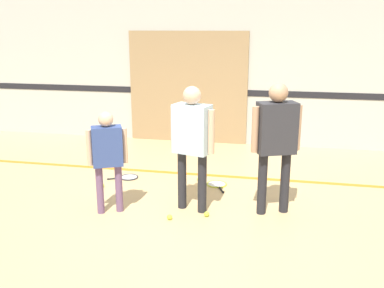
{
  "coord_description": "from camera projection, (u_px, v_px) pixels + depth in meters",
  "views": [
    {
      "loc": [
        0.91,
        -4.9,
        2.27
      ],
      "look_at": [
        -0.12,
        0.07,
        0.87
      ],
      "focal_mm": 40.0,
      "sensor_mm": 36.0,
      "label": 1
    }
  ],
  "objects": [
    {
      "name": "ground_plane",
      "position": [
        200.0,
        213.0,
        5.41
      ],
      "size": [
        16.0,
        16.0,
        0.0
      ],
      "primitive_type": "plane",
      "color": "tan"
    },
    {
      "name": "wall_back",
      "position": [
        234.0,
        63.0,
        8.26
      ],
      "size": [
        16.0,
        0.07,
        3.2
      ],
      "color": "beige",
      "rests_on": "ground_plane"
    },
    {
      "name": "wall_panel",
      "position": [
        188.0,
        88.0,
        8.51
      ],
      "size": [
        2.38,
        0.05,
        2.2
      ],
      "color": "#9E7F56",
      "rests_on": "ground_plane"
    },
    {
      "name": "floor_stripe",
      "position": [
        217.0,
        176.0,
        6.74
      ],
      "size": [
        14.4,
        0.1,
        0.01
      ],
      "color": "orange",
      "rests_on": "ground_plane"
    },
    {
      "name": "person_instructor",
      "position": [
        192.0,
        135.0,
        5.24
      ],
      "size": [
        0.58,
        0.36,
        1.59
      ],
      "rotation": [
        0.0,
        0.0,
        -0.29
      ],
      "color": "#232328",
      "rests_on": "ground_plane"
    },
    {
      "name": "person_student_left",
      "position": [
        107.0,
        151.0,
        5.22
      ],
      "size": [
        0.45,
        0.34,
        1.29
      ],
      "rotation": [
        0.0,
        0.0,
        0.45
      ],
      "color": "#6B4C70",
      "rests_on": "ground_plane"
    },
    {
      "name": "person_student_right",
      "position": [
        276.0,
        135.0,
        5.15
      ],
      "size": [
        0.58,
        0.41,
        1.64
      ],
      "rotation": [
        0.0,
        0.0,
        -2.75
      ],
      "color": "#232328",
      "rests_on": "ground_plane"
    },
    {
      "name": "racket_spare_on_floor",
      "position": [
        217.0,
        184.0,
        6.34
      ],
      "size": [
        0.4,
        0.53,
        0.03
      ],
      "rotation": [
        0.0,
        0.0,
        5.13
      ],
      "color": "#C6D838",
      "rests_on": "ground_plane"
    },
    {
      "name": "racket_second_spare",
      "position": [
        128.0,
        177.0,
        6.65
      ],
      "size": [
        0.49,
        0.39,
        0.03
      ],
      "rotation": [
        0.0,
        0.0,
        3.64
      ],
      "color": "#28282D",
      "rests_on": "ground_plane"
    },
    {
      "name": "tennis_ball_near_instructor",
      "position": [
        170.0,
        217.0,
        5.2
      ],
      "size": [
        0.07,
        0.07,
        0.07
      ],
      "primitive_type": "sphere",
      "color": "#CCE038",
      "rests_on": "ground_plane"
    },
    {
      "name": "tennis_ball_by_spare_racket",
      "position": [
        199.0,
        179.0,
        6.5
      ],
      "size": [
        0.07,
        0.07,
        0.07
      ],
      "primitive_type": "sphere",
      "color": "#CCE038",
      "rests_on": "ground_plane"
    },
    {
      "name": "tennis_ball_stray_left",
      "position": [
        102.0,
        185.0,
        6.24
      ],
      "size": [
        0.07,
        0.07,
        0.07
      ],
      "primitive_type": "sphere",
      "color": "#CCE038",
      "rests_on": "ground_plane"
    },
    {
      "name": "tennis_ball_stray_right",
      "position": [
        207.0,
        214.0,
        5.28
      ],
      "size": [
        0.07,
        0.07,
        0.07
      ],
      "primitive_type": "sphere",
      "color": "#CCE038",
      "rests_on": "ground_plane"
    }
  ]
}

